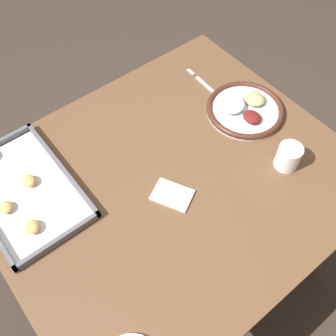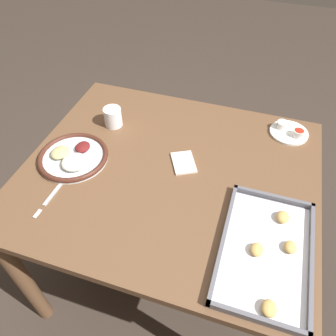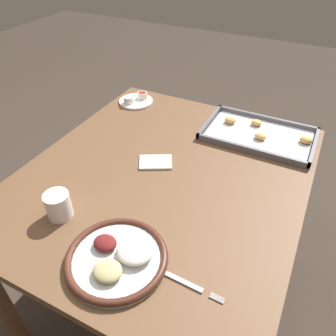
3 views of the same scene
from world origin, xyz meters
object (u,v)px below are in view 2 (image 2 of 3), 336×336
at_px(saucer_plate, 289,131).
at_px(drinking_cup, 113,117).
at_px(baking_tray, 267,251).
at_px(fork, 54,193).
at_px(napkin, 184,163).
at_px(dinner_plate, 73,157).

distance_m(saucer_plate, drinking_cup, 0.72).
relative_size(saucer_plate, baking_tray, 0.37).
bearing_deg(fork, saucer_plate, 129.90).
xyz_separation_m(fork, napkin, (-0.27, 0.38, 0.00)).
bearing_deg(baking_tray, drinking_cup, -121.27).
height_order(drinking_cup, napkin, drinking_cup).
distance_m(dinner_plate, baking_tray, 0.75).
distance_m(fork, napkin, 0.47).
bearing_deg(dinner_plate, fork, 6.19).
bearing_deg(napkin, saucer_plate, 129.44).
height_order(dinner_plate, saucer_plate, dinner_plate).
xyz_separation_m(baking_tray, drinking_cup, (-0.41, -0.67, 0.03)).
distance_m(baking_tray, drinking_cup, 0.79).
relative_size(fork, napkin, 1.45).
bearing_deg(dinner_plate, baking_tray, 76.71).
bearing_deg(drinking_cup, fork, -5.57).
xyz_separation_m(dinner_plate, napkin, (-0.11, 0.40, -0.01)).
height_order(fork, drinking_cup, drinking_cup).
bearing_deg(baking_tray, saucer_plate, 177.31).
distance_m(dinner_plate, napkin, 0.41).
relative_size(dinner_plate, baking_tray, 0.62).
relative_size(dinner_plate, saucer_plate, 1.71).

